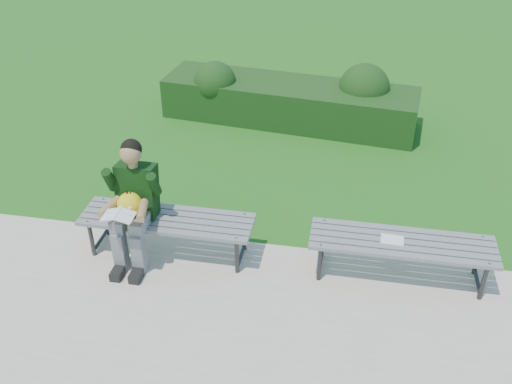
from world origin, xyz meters
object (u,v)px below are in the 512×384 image
at_px(bench_right, 402,245).
at_px(bench_left, 167,222).
at_px(hedge, 293,99).
at_px(seated_boy, 133,200).
at_px(paper_sheet, 392,240).

bearing_deg(bench_right, bench_left, -179.08).
distance_m(hedge, bench_left, 3.60).
xyz_separation_m(hedge, bench_left, (-0.89, -3.48, 0.05)).
bearing_deg(seated_boy, bench_right, 2.87).
bearing_deg(bench_left, bench_right, 0.92).
relative_size(hedge, bench_right, 2.18).
relative_size(bench_right, paper_sheet, 7.88).
distance_m(hedge, seated_boy, 3.79).
xyz_separation_m(hedge, paper_sheet, (1.40, -3.45, 0.11)).
xyz_separation_m(bench_left, seated_boy, (-0.30, -0.10, 0.30)).
distance_m(bench_left, paper_sheet, 2.29).
height_order(bench_right, paper_sheet, bench_right).
bearing_deg(bench_right, paper_sheet, -180.00).
distance_m(seated_boy, paper_sheet, 2.60).
bearing_deg(seated_boy, bench_left, 17.81).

